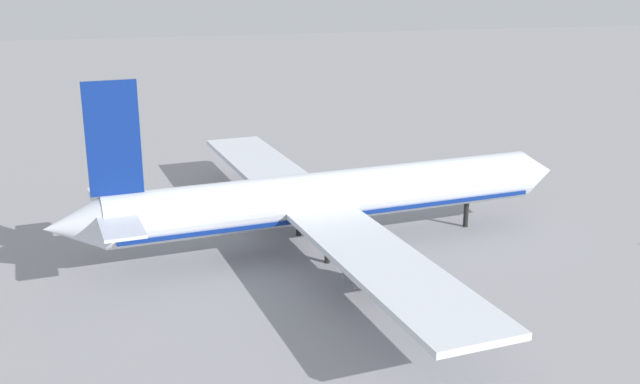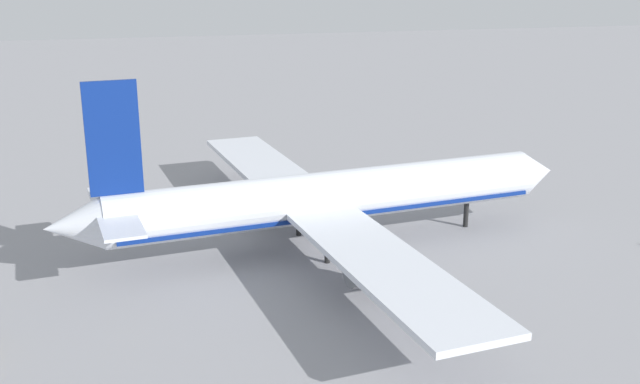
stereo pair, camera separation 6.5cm
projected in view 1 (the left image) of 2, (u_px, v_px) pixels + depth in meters
The scene contains 4 objects.
ground_plane at pixel (333, 245), 97.92m from camera, with size 600.00×600.00×0.00m, color gray.
airliner at pixel (324, 199), 95.54m from camera, with size 69.26×79.16×23.05m.
traffic_cone_0 at pixel (503, 169), 133.31m from camera, with size 0.36×0.36×0.55m, color orange.
traffic_cone_1 at pixel (420, 167), 134.70m from camera, with size 0.36×0.36×0.55m, color orange.
Camera 1 is at (-25.79, -87.90, 35.34)m, focal length 42.04 mm.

